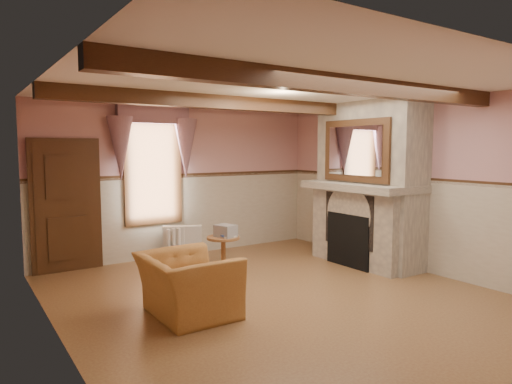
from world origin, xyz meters
TOP-DOWN VIEW (x-y plane):
  - floor at (0.00, 0.00)m, footprint 5.50×6.00m
  - ceiling at (0.00, 0.00)m, footprint 5.50×6.00m
  - wall_back at (0.00, 3.00)m, footprint 5.50×0.02m
  - wall_front at (0.00, -3.00)m, footprint 5.50×0.02m
  - wall_left at (-2.75, 0.00)m, footprint 0.02×6.00m
  - wall_right at (2.75, 0.00)m, footprint 0.02×6.00m
  - wainscot at (0.00, 0.00)m, footprint 5.50×6.00m
  - chair_rail at (0.00, 0.00)m, footprint 5.50×6.00m
  - firebox at (2.00, 0.60)m, footprint 0.20×0.95m
  - armchair at (-1.32, 0.03)m, footprint 1.00×1.14m
  - side_table at (0.08, 1.62)m, footprint 0.66×0.66m
  - book_stack at (0.10, 1.59)m, footprint 0.34×0.38m
  - radiator at (-0.17, 2.70)m, footprint 0.71×0.46m
  - bowl at (2.24, 0.43)m, footprint 0.36×0.36m
  - mantel_clock at (2.24, 1.40)m, footprint 0.14×0.24m
  - oil_lamp at (2.24, 1.29)m, footprint 0.11×0.11m
  - candle_red at (2.24, -0.15)m, footprint 0.06×0.06m
  - jar_yellow at (2.24, 0.24)m, footprint 0.06×0.06m
  - fireplace at (2.42, 0.60)m, footprint 0.85×2.00m
  - mantel at (2.24, 0.60)m, footprint 1.05×2.05m
  - overmantel_mirror at (2.06, 0.60)m, footprint 0.06×1.44m
  - door at (-2.10, 2.94)m, footprint 1.10×0.10m
  - window at (-0.60, 2.97)m, footprint 1.06×0.08m
  - window_drapes at (-0.60, 2.88)m, footprint 1.30×0.14m
  - ceiling_beam_front at (0.00, -1.20)m, footprint 5.50×0.18m
  - ceiling_beam_back at (0.00, 1.20)m, footprint 5.50×0.18m

SIDE VIEW (x-z plane):
  - floor at x=0.00m, z-range -0.01..0.01m
  - side_table at x=0.08m, z-range 0.00..0.55m
  - radiator at x=-0.17m, z-range 0.00..0.60m
  - armchair at x=-1.32m, z-range 0.00..0.74m
  - firebox at x=2.00m, z-range 0.00..0.90m
  - book_stack at x=0.10m, z-range 0.55..0.75m
  - wainscot at x=0.00m, z-range 0.00..1.50m
  - door at x=-2.10m, z-range 0.00..2.10m
  - mantel at x=2.24m, z-range 1.30..1.42m
  - wall_back at x=0.00m, z-range 0.00..2.80m
  - wall_front at x=0.00m, z-range 0.00..2.80m
  - wall_left at x=-2.75m, z-range 0.00..2.80m
  - wall_right at x=2.75m, z-range 0.00..2.80m
  - fireplace at x=2.42m, z-range 0.00..2.80m
  - bowl at x=2.24m, z-range 1.42..1.51m
  - jar_yellow at x=2.24m, z-range 1.42..1.54m
  - chair_rail at x=0.00m, z-range 1.46..1.54m
  - candle_red at x=2.24m, z-range 1.42..1.58m
  - mantel_clock at x=2.24m, z-range 1.42..1.62m
  - oil_lamp at x=2.24m, z-range 1.42..1.70m
  - window at x=-0.60m, z-range 0.64..2.66m
  - overmantel_mirror at x=2.06m, z-range 1.45..2.49m
  - window_drapes at x=-0.60m, z-range 1.55..2.95m
  - ceiling_beam_front at x=0.00m, z-range 2.60..2.80m
  - ceiling_beam_back at x=0.00m, z-range 2.60..2.80m
  - ceiling at x=0.00m, z-range 2.79..2.80m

